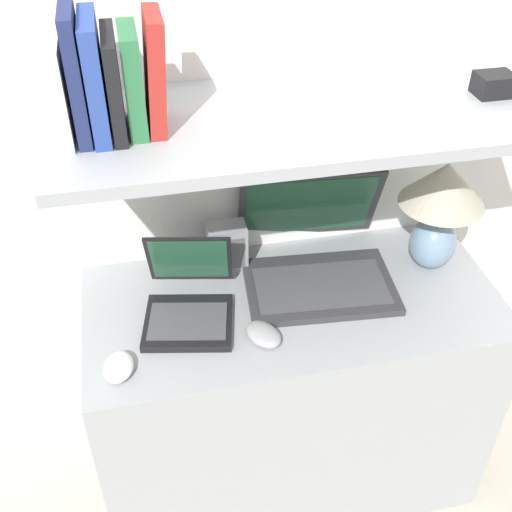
% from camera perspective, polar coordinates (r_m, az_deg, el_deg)
% --- Properties ---
extents(wall_back, '(6.00, 0.05, 2.40)m').
position_cam_1_polar(wall_back, '(1.67, 1.08, 15.81)').
color(wall_back, white).
rests_on(wall_back, ground_plane).
extents(desk, '(1.07, 0.51, 0.72)m').
position_cam_1_polar(desk, '(1.92, 2.95, -12.02)').
color(desk, '#999EA3').
rests_on(desk, ground_plane).
extents(back_riser, '(1.07, 0.04, 1.18)m').
position_cam_1_polar(back_riser, '(1.94, 1.17, -1.54)').
color(back_riser, white).
rests_on(back_riser, ground_plane).
extents(shelf, '(1.07, 0.46, 0.03)m').
position_cam_1_polar(shelf, '(1.44, 3.37, 12.03)').
color(shelf, '#999EA3').
rests_on(shelf, back_riser).
extents(table_lamp, '(0.22, 0.22, 0.32)m').
position_cam_1_polar(table_lamp, '(1.72, 16.14, 4.67)').
color(table_lamp, '#7593B2').
rests_on(table_lamp, desk).
extents(laptop_large, '(0.42, 0.40, 0.27)m').
position_cam_1_polar(laptop_large, '(1.71, 5.35, -0.17)').
color(laptop_large, '#333338').
rests_on(laptop_large, desk).
extents(laptop_small, '(0.26, 0.29, 0.20)m').
position_cam_1_polar(laptop_small, '(1.60, -6.00, -3.95)').
color(laptop_small, black).
rests_on(laptop_small, desk).
extents(computer_mouse, '(0.11, 0.12, 0.03)m').
position_cam_1_polar(computer_mouse, '(1.55, 0.65, -6.98)').
color(computer_mouse, '#99999E').
rests_on(computer_mouse, desk).
extents(second_mouse, '(0.09, 0.11, 0.03)m').
position_cam_1_polar(second_mouse, '(1.51, -12.12, -9.63)').
color(second_mouse, white).
rests_on(second_mouse, desk).
extents(router_box, '(0.10, 0.07, 0.14)m').
position_cam_1_polar(router_box, '(1.72, -2.58, 0.79)').
color(router_box, gray).
rests_on(router_box, desk).
extents(book_white, '(0.04, 0.18, 0.20)m').
position_cam_1_polar(book_white, '(1.36, -17.29, 13.96)').
color(book_white, silver).
rests_on(book_white, shelf).
extents(book_navy, '(0.03, 0.17, 0.26)m').
position_cam_1_polar(book_navy, '(1.35, -15.72, 15.32)').
color(book_navy, navy).
rests_on(book_navy, shelf).
extents(book_blue, '(0.03, 0.18, 0.24)m').
position_cam_1_polar(book_blue, '(1.35, -14.14, 15.15)').
color(book_blue, '#284293').
rests_on(book_blue, shelf).
extents(book_black, '(0.03, 0.18, 0.20)m').
position_cam_1_polar(book_black, '(1.35, -12.52, 14.72)').
color(book_black, black).
rests_on(book_black, shelf).
extents(book_green, '(0.04, 0.14, 0.21)m').
position_cam_1_polar(book_green, '(1.35, -10.91, 15.04)').
color(book_green, '#2D7042').
rests_on(book_green, shelf).
extents(book_red, '(0.05, 0.14, 0.24)m').
position_cam_1_polar(book_red, '(1.35, -9.02, 15.79)').
color(book_red, '#A82823').
rests_on(book_red, shelf).
extents(shelf_gadget, '(0.08, 0.07, 0.05)m').
position_cam_1_polar(shelf_gadget, '(1.61, 20.39, 14.11)').
color(shelf_gadget, black).
rests_on(shelf_gadget, shelf).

